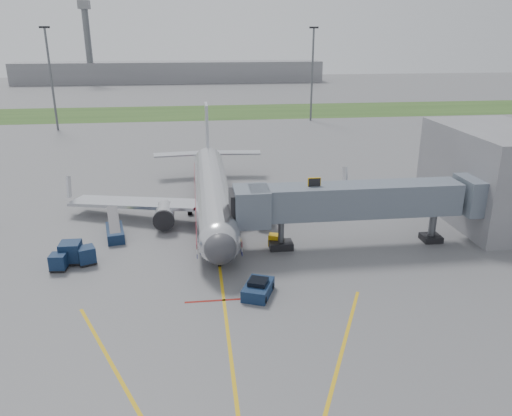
{
  "coord_description": "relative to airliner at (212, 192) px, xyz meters",
  "views": [
    {
      "loc": [
        -1.69,
        -37.8,
        19.56
      ],
      "look_at": [
        3.96,
        7.77,
        3.2
      ],
      "focal_mm": 35.0,
      "sensor_mm": 36.0,
      "label": 1
    }
  ],
  "objects": [
    {
      "name": "terminal",
      "position": [
        30.0,
        -5.25,
        2.35
      ],
      "size": [
        10.0,
        16.0,
        10.0
      ],
      "primitive_type": "cube",
      "color": "slate",
      "rests_on": "ground"
    },
    {
      "name": "pushback_tug",
      "position": [
        2.72,
        -18.75,
        -2.1
      ],
      "size": [
        2.98,
        3.64,
        1.31
      ],
      "color": "#0B1B32",
      "rests_on": "ground"
    },
    {
      "name": "baggage_cart_a",
      "position": [
        -13.05,
        -11.0,
        -1.65
      ],
      "size": [
        1.83,
        1.83,
        1.95
      ],
      "color": "#0B1B32",
      "rests_on": "ground"
    },
    {
      "name": "ground",
      "position": [
        -0.0,
        -15.25,
        -2.65
      ],
      "size": [
        400.0,
        400.0,
        0.0
      ],
      "primitive_type": "plane",
      "color": "#565659",
      "rests_on": "ground"
    },
    {
      "name": "airliner",
      "position": [
        0.0,
        0.0,
        0.0
      ],
      "size": [
        32.1,
        35.67,
        10.25
      ],
      "color": "silver",
      "rests_on": "ground"
    },
    {
      "name": "belt_loader",
      "position": [
        -10.01,
        -5.59,
        -2.04
      ],
      "size": [
        2.38,
        5.12,
        2.42
      ],
      "color": "#0B1B32",
      "rests_on": "ground"
    },
    {
      "name": "ground_power_cart",
      "position": [
        5.65,
        -9.48,
        -2.1
      ],
      "size": [
        1.62,
        1.33,
        1.12
      ],
      "color": "#EAAE0D",
      "rests_on": "ground"
    },
    {
      "name": "jet_bridge",
      "position": [
        12.86,
        -10.25,
        1.82
      ],
      "size": [
        25.3,
        4.0,
        6.9
      ],
      "color": "slate",
      "rests_on": "ground"
    },
    {
      "name": "ramp_worker",
      "position": [
        -10.52,
        -3.18,
        -1.72
      ],
      "size": [
        0.79,
        0.66,
        1.84
      ],
      "primitive_type": "imported",
      "rotation": [
        0.0,
        0.0,
        0.37
      ],
      "color": "#A0D318",
      "rests_on": "ground"
    },
    {
      "name": "apron_markings",
      "position": [
        -0.0,
        -22.65,
        -2.64
      ],
      "size": [
        21.52,
        50.0,
        0.01
      ],
      "color": "gold",
      "rests_on": "ground"
    },
    {
      "name": "baggage_cart_c",
      "position": [
        -11.66,
        -11.37,
        -1.83
      ],
      "size": [
        1.92,
        1.92,
        1.59
      ],
      "color": "#0B1B32",
      "rests_on": "ground"
    },
    {
      "name": "grass_strip",
      "position": [
        -0.0,
        74.75,
        -2.64
      ],
      "size": [
        300.0,
        25.0,
        0.01
      ],
      "primitive_type": "cube",
      "color": "#2D4C1E",
      "rests_on": "ground"
    },
    {
      "name": "control_tower",
      "position": [
        -40.0,
        149.75,
        14.68
      ],
      "size": [
        4.0,
        4.0,
        30.0
      ],
      "color": "#595B60",
      "rests_on": "ground"
    },
    {
      "name": "light_mast_right",
      "position": [
        25.0,
        59.75,
        8.13
      ],
      "size": [
        2.0,
        0.44,
        20.4
      ],
      "color": "#595B60",
      "rests_on": "ground"
    },
    {
      "name": "light_mast_left",
      "position": [
        -30.0,
        54.75,
        8.13
      ],
      "size": [
        2.0,
        0.44,
        20.4
      ],
      "color": "#595B60",
      "rests_on": "ground"
    },
    {
      "name": "baggage_cart_b",
      "position": [
        -13.82,
        -12.34,
        -1.89
      ],
      "size": [
        1.45,
        1.45,
        1.47
      ],
      "color": "#0B1B32",
      "rests_on": "ground"
    },
    {
      "name": "distant_terminal",
      "position": [
        -10.0,
        154.75,
        1.35
      ],
      "size": [
        120.0,
        14.0,
        8.0
      ],
      "primitive_type": "cube",
      "color": "slate",
      "rests_on": "ground"
    }
  ]
}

